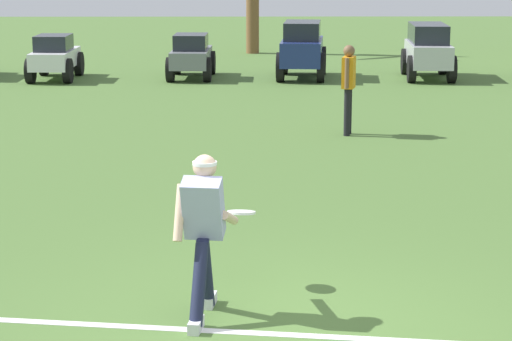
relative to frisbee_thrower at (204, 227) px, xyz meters
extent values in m
plane|color=#4B6E32|center=(0.68, -0.54, -0.80)|extent=(80.00, 80.00, 0.00)
cube|color=white|center=(0.68, -0.48, -0.80)|extent=(23.10, 3.51, 0.01)
cylinder|color=#191E38|center=(0.01, 0.08, -0.44)|extent=(0.17, 0.37, 0.72)
cube|color=silver|center=(0.03, 0.23, -0.75)|extent=(0.14, 0.27, 0.10)
cylinder|color=#191E38|center=(-0.04, -0.23, -0.44)|extent=(0.18, 0.45, 0.69)
cube|color=silver|center=(-0.06, -0.38, -0.75)|extent=(0.14, 0.27, 0.10)
cube|color=#9EA3D1|center=(0.00, 0.00, 0.17)|extent=(0.39, 0.41, 0.58)
sphere|color=beige|center=(0.01, 0.09, 0.52)|extent=(0.24, 0.24, 0.21)
cylinder|color=white|center=(0.01, 0.09, 0.55)|extent=(0.24, 0.24, 0.03)
cylinder|color=beige|center=(0.22, 0.25, 0.02)|extent=(0.16, 0.58, 0.27)
cylinder|color=beige|center=(-0.21, -0.02, 0.14)|extent=(0.12, 0.29, 0.49)
cylinder|color=white|center=(0.32, 0.81, -0.08)|extent=(0.32, 0.32, 0.06)
cylinder|color=black|center=(2.11, 8.61, -0.39)|extent=(0.13, 0.13, 0.82)
cylinder|color=black|center=(2.16, 8.79, -0.39)|extent=(0.13, 0.13, 0.82)
cube|color=orange|center=(2.13, 8.70, 0.29)|extent=(0.28, 0.38, 0.54)
cylinder|color=brown|center=(2.08, 8.50, 0.30)|extent=(0.09, 0.09, 0.52)
cylinder|color=brown|center=(2.19, 8.90, 0.30)|extent=(0.09, 0.09, 0.52)
sphere|color=brown|center=(2.13, 8.70, 0.66)|extent=(0.24, 0.24, 0.20)
cube|color=silver|center=(-4.35, 16.31, -0.29)|extent=(0.92, 2.21, 0.42)
cube|color=#1E232B|center=(-4.36, 16.21, 0.11)|extent=(0.80, 1.11, 0.38)
cylinder|color=black|center=(-4.80, 17.09, -0.50)|extent=(0.19, 0.60, 0.60)
cylinder|color=black|center=(-3.90, 17.08, -0.50)|extent=(0.19, 0.60, 0.60)
cylinder|color=black|center=(-4.81, 15.55, -0.50)|extent=(0.19, 0.60, 0.60)
cylinder|color=black|center=(-3.91, 15.54, -0.50)|extent=(0.19, 0.60, 0.60)
cube|color=slate|center=(-1.00, 16.53, -0.29)|extent=(0.97, 2.23, 0.42)
cube|color=#1E232B|center=(-1.00, 16.43, 0.11)|extent=(0.83, 1.13, 0.38)
cylinder|color=black|center=(-1.42, 17.32, -0.50)|extent=(0.20, 0.61, 0.60)
cylinder|color=black|center=(-0.52, 17.29, -0.50)|extent=(0.20, 0.61, 0.60)
cylinder|color=black|center=(-1.47, 15.78, -0.50)|extent=(0.20, 0.61, 0.60)
cylinder|color=black|center=(-0.57, 15.75, -0.50)|extent=(0.20, 0.61, 0.60)
cube|color=navy|center=(1.76, 16.47, -0.14)|extent=(1.21, 2.43, 0.60)
cube|color=#1E232B|center=(1.77, 16.52, 0.38)|extent=(1.01, 1.63, 0.44)
cylinder|color=black|center=(1.35, 17.30, -0.44)|extent=(0.25, 0.73, 0.72)
cylinder|color=black|center=(2.33, 17.20, -0.44)|extent=(0.25, 0.73, 0.72)
cylinder|color=black|center=(1.20, 15.75, -0.44)|extent=(0.25, 0.73, 0.72)
cylinder|color=black|center=(2.17, 15.65, -0.44)|extent=(0.25, 0.73, 0.72)
cube|color=#B7BABF|center=(4.89, 16.38, -0.20)|extent=(1.11, 2.46, 0.55)
cube|color=#1E232B|center=(4.90, 16.52, 0.31)|extent=(0.96, 1.85, 0.46)
cylinder|color=black|center=(4.46, 17.24, -0.47)|extent=(0.22, 0.67, 0.66)
cylinder|color=black|center=(5.42, 17.18, -0.47)|extent=(0.22, 0.67, 0.66)
cylinder|color=black|center=(4.36, 15.57, -0.47)|extent=(0.22, 0.67, 0.66)
cylinder|color=black|center=(5.32, 15.51, -0.47)|extent=(0.22, 0.67, 0.66)
camera|label=1|loc=(0.38, -8.36, 2.37)|focal=70.00mm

